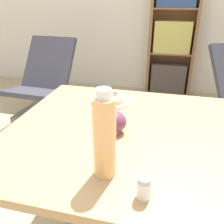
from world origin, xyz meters
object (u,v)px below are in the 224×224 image
object	(u,v)px
drink_bottle	(104,137)
lounge_chair_near	(44,94)
pizza_on_plate	(110,99)
grape_bunch	(111,121)
salt_shaker	(144,188)
bookshelf	(173,35)

from	to	relation	value
drink_bottle	lounge_chair_near	bearing A→B (deg)	125.09
pizza_on_plate	grape_bunch	size ratio (longest dim) A/B	1.67
drink_bottle	salt_shaker	bearing A→B (deg)	-28.46
lounge_chair_near	drink_bottle	bearing A→B (deg)	-51.70
drink_bottle	bookshelf	distance (m)	2.83
grape_bunch	lounge_chair_near	distance (m)	1.91
pizza_on_plate	salt_shaker	xyz separation A→B (m)	(0.26, -0.65, 0.02)
lounge_chair_near	bookshelf	bearing A→B (deg)	42.63
drink_bottle	bookshelf	size ratio (longest dim) A/B	0.17
drink_bottle	bookshelf	world-z (taller)	bookshelf
grape_bunch	salt_shaker	size ratio (longest dim) A/B	1.82
grape_bunch	drink_bottle	world-z (taller)	drink_bottle
pizza_on_plate	bookshelf	xyz separation A→B (m)	(0.30, 2.25, 0.04)
pizza_on_plate	lounge_chair_near	xyz separation A→B (m)	(-1.07, 1.12, -0.50)
bookshelf	drink_bottle	bearing A→B (deg)	-93.55
pizza_on_plate	drink_bottle	size ratio (longest dim) A/B	0.75
bookshelf	pizza_on_plate	bearing A→B (deg)	-97.60
pizza_on_plate	salt_shaker	world-z (taller)	salt_shaker
pizza_on_plate	lounge_chair_near	size ratio (longest dim) A/B	0.25
pizza_on_plate	salt_shaker	bearing A→B (deg)	-68.19
lounge_chair_near	grape_bunch	bearing A→B (deg)	-48.10
pizza_on_plate	grape_bunch	distance (m)	0.32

